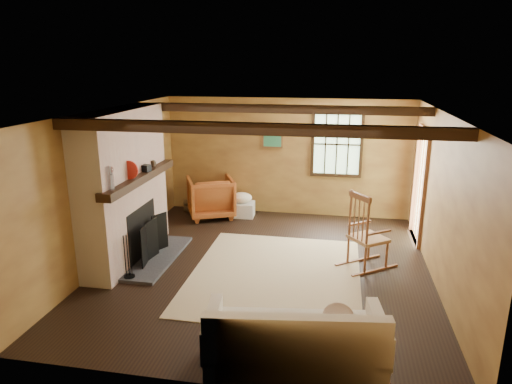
% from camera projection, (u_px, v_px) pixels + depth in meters
% --- Properties ---
extents(ground, '(5.50, 5.50, 0.00)m').
position_uv_depth(ground, '(265.00, 267.00, 7.10)').
color(ground, black).
rests_on(ground, ground).
extents(room_envelope, '(5.02, 5.52, 2.44)m').
position_uv_depth(room_envelope, '(282.00, 162.00, 6.86)').
color(room_envelope, '#B1883E').
rests_on(room_envelope, ground).
extents(fireplace, '(1.02, 2.30, 2.40)m').
position_uv_depth(fireplace, '(126.00, 192.00, 7.19)').
color(fireplace, '#A0513E').
rests_on(fireplace, ground).
extents(rug, '(2.50, 3.00, 0.01)m').
position_uv_depth(rug, '(276.00, 274.00, 6.87)').
color(rug, tan).
rests_on(rug, ground).
extents(rocking_chair, '(0.98, 0.89, 1.22)m').
position_uv_depth(rocking_chair, '(366.00, 236.00, 6.99)').
color(rocking_chair, tan).
rests_on(rocking_chair, ground).
extents(sofa, '(1.95, 1.07, 0.75)m').
position_uv_depth(sofa, '(295.00, 343.00, 4.74)').
color(sofa, silver).
rests_on(sofa, ground).
extents(firewood_pile, '(0.71, 0.13, 0.26)m').
position_uv_depth(firewood_pile, '(200.00, 206.00, 9.69)').
color(firewood_pile, brown).
rests_on(firewood_pile, ground).
extents(laundry_basket, '(0.52, 0.41, 0.30)m').
position_uv_depth(laundry_basket, '(242.00, 209.00, 9.43)').
color(laundry_basket, white).
rests_on(laundry_basket, ground).
extents(basket_pillow, '(0.48, 0.41, 0.21)m').
position_uv_depth(basket_pillow, '(242.00, 198.00, 9.36)').
color(basket_pillow, silver).
rests_on(basket_pillow, laundry_basket).
extents(armchair, '(1.19, 1.20, 0.83)m').
position_uv_depth(armchair, '(211.00, 197.00, 9.35)').
color(armchair, '#BF6026').
rests_on(armchair, ground).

